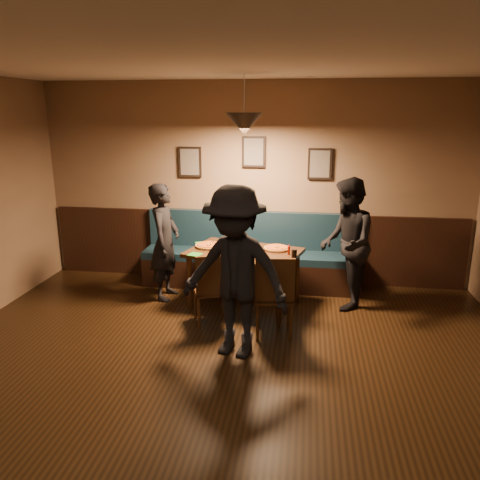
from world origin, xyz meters
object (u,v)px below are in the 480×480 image
at_px(booth_bench, 251,252).
at_px(diner_right, 346,244).
at_px(chair_near_right, 274,294).
at_px(diner_front, 235,273).
at_px(dining_table, 244,278).
at_px(soda_glass, 294,255).
at_px(tabasco_bottle, 289,249).
at_px(chair_near_left, 211,288).
at_px(diner_left, 165,242).

height_order(booth_bench, diner_right, diner_right).
height_order(chair_near_right, diner_front, diner_front).
distance_m(dining_table, diner_front, 1.35).
bearing_deg(diner_right, booth_bench, -113.49).
relative_size(soda_glass, tabasco_bottle, 1.07).
xyz_separation_m(chair_near_left, diner_front, (0.38, -0.65, 0.43)).
bearing_deg(chair_near_left, diner_right, 5.20).
bearing_deg(tabasco_bottle, booth_bench, 126.34).
height_order(diner_right, soda_glass, diner_right).
bearing_deg(chair_near_right, dining_table, 113.45).
distance_m(chair_near_left, diner_right, 1.76).
distance_m(chair_near_left, tabasco_bottle, 1.06).
distance_m(dining_table, chair_near_left, 0.67).
relative_size(booth_bench, diner_front, 1.73).
distance_m(diner_front, soda_glass, 1.09).
distance_m(chair_near_right, diner_front, 0.73).
bearing_deg(tabasco_bottle, diner_right, 18.12).
bearing_deg(diner_right, chair_near_right, -42.74).
relative_size(dining_table, tabasco_bottle, 10.31).
bearing_deg(diner_front, soda_glass, 75.78).
xyz_separation_m(diner_right, soda_glass, (-0.62, -0.46, -0.03)).
bearing_deg(tabasco_bottle, dining_table, 172.20).
relative_size(dining_table, chair_near_left, 1.52).
relative_size(chair_near_left, tabasco_bottle, 6.77).
xyz_separation_m(chair_near_left, diner_right, (1.55, 0.75, 0.38)).
distance_m(chair_near_right, soda_glass, 0.58).
xyz_separation_m(chair_near_right, tabasco_bottle, (0.12, 0.68, 0.31)).
bearing_deg(soda_glass, diner_left, 166.37).
relative_size(dining_table, diner_right, 0.82).
bearing_deg(diner_right, dining_table, -83.85).
height_order(diner_front, tabasco_bottle, diner_front).
bearing_deg(diner_right, diner_left, -89.37).
bearing_deg(dining_table, chair_near_left, -101.67).
xyz_separation_m(chair_near_left, soda_glass, (0.93, 0.29, 0.35)).
bearing_deg(dining_table, diner_left, -170.28).
height_order(chair_near_right, soda_glass, chair_near_right).
height_order(chair_near_left, tabasco_bottle, chair_near_left).
height_order(booth_bench, chair_near_right, booth_bench).
distance_m(booth_bench, tabasco_bottle, 0.97).
height_order(dining_table, tabasco_bottle, tabasco_bottle).
xyz_separation_m(diner_front, tabasco_bottle, (0.48, 1.18, -0.09)).
height_order(dining_table, soda_glass, soda_glass).
xyz_separation_m(dining_table, chair_near_left, (-0.30, -0.60, 0.08)).
distance_m(soda_glass, tabasco_bottle, 0.24).
bearing_deg(dining_table, booth_bench, 104.57).
xyz_separation_m(dining_table, soda_glass, (0.63, -0.31, 0.43)).
bearing_deg(soda_glass, booth_bench, 122.34).
bearing_deg(booth_bench, dining_table, -90.43).
bearing_deg(diner_right, chair_near_left, -64.97).
bearing_deg(booth_bench, tabasco_bottle, -53.66).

